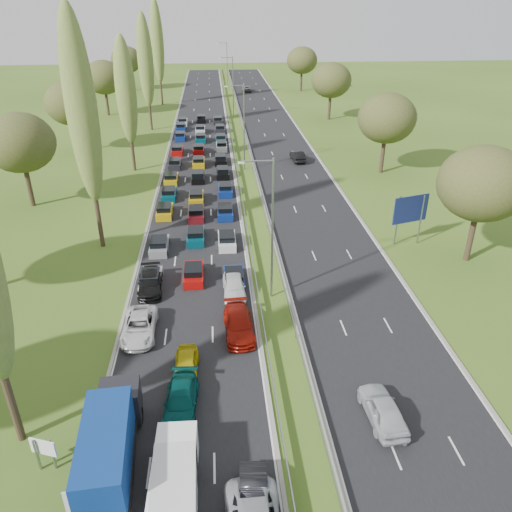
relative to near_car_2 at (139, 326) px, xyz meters
name	(u,v)px	position (x,y,z in m)	size (l,w,h in m)	color
ground	(244,165)	(10.41, 41.53, -0.75)	(260.00, 260.00, 0.00)	#3B571B
near_carriageway	(199,162)	(3.66, 44.03, -0.75)	(10.50, 215.00, 0.04)	black
far_carriageway	(286,159)	(17.16, 44.03, -0.75)	(10.50, 215.00, 0.04)	black
central_reservation	(243,157)	(10.41, 44.03, -0.20)	(2.36, 215.00, 0.32)	gray
lamp_columns	(244,128)	(10.41, 39.53, 5.25)	(0.18, 140.18, 12.00)	gray
poplar_row	(111,96)	(-5.59, 29.70, 11.64)	(2.80, 127.80, 22.44)	#2D2116
woodland_left	(9,151)	(-16.09, 24.16, 6.93)	(8.00, 166.00, 11.10)	#2D2116
woodland_right	(409,133)	(29.91, 28.20, 6.93)	(8.00, 153.00, 11.10)	#2D2116
traffic_queue_fill	(198,169)	(3.68, 38.96, -0.31)	(9.10, 68.72, 0.80)	silver
near_car_2	(139,326)	(0.00, 0.00, 0.00)	(2.42, 5.24, 1.46)	silver
near_car_3	(150,283)	(0.12, 6.43, -0.01)	(2.02, 4.97, 1.44)	black
near_car_7	(181,401)	(3.45, -8.02, -0.02)	(1.98, 4.86, 1.41)	#044543
near_car_8	(186,365)	(3.64, -4.70, -0.05)	(1.61, 3.99, 1.36)	#B9AA0C
near_car_9	(254,498)	(7.33, -14.96, -0.06)	(1.41, 4.04, 1.33)	black
near_car_11	(239,324)	(7.39, -0.41, 0.04)	(2.15, 5.28, 1.53)	#941309
near_car_12	(234,286)	(7.30, 5.14, 0.07)	(1.88, 4.67, 1.59)	silver
far_car_0	(383,409)	(15.46, -9.82, 0.07)	(1.88, 4.67, 1.59)	#B0B6BB
far_car_1	(298,156)	(18.81, 42.94, 0.05)	(1.64, 4.70, 1.55)	black
far_car_2	(247,88)	(15.43, 107.18, 0.01)	(2.43, 5.28, 1.47)	slate
blue_lorry	(110,442)	(0.04, -11.91, 1.11)	(2.34, 8.43, 3.56)	black
white_van_front	(175,472)	(3.45, -13.47, 0.36)	(2.11, 5.38, 2.16)	white
white_van_rear	(175,497)	(3.51, -14.89, 0.37)	(2.13, 5.42, 2.18)	silver
info_sign	(44,450)	(-3.49, -11.72, 0.62)	(1.45, 0.59, 2.10)	gray
direction_sign	(410,211)	(25.31, 13.44, 2.82)	(3.86, 1.26, 5.20)	gray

